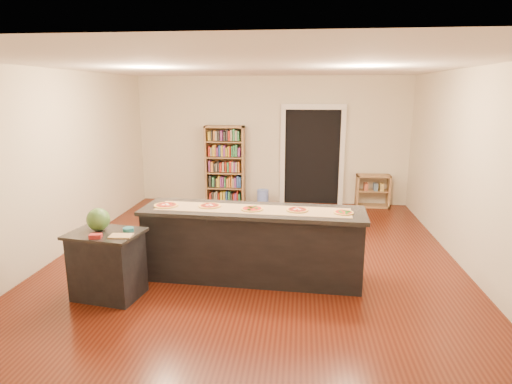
# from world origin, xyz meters

# --- Properties ---
(room) EXTENTS (6.00, 7.00, 2.80)m
(room) POSITION_xyz_m (0.00, 0.00, 1.40)
(room) COLOR beige
(room) RESTS_ON ground
(doorway) EXTENTS (1.40, 0.09, 2.21)m
(doorway) POSITION_xyz_m (0.90, 3.46, 1.20)
(doorway) COLOR black
(doorway) RESTS_ON room
(kitchen_island) EXTENTS (2.93, 0.79, 0.97)m
(kitchen_island) POSITION_xyz_m (0.04, -0.63, 0.49)
(kitchen_island) COLOR black
(kitchen_island) RESTS_ON ground
(side_counter) EXTENTS (0.84, 0.61, 0.83)m
(side_counter) POSITION_xyz_m (-1.65, -1.35, 0.42)
(side_counter) COLOR black
(side_counter) RESTS_ON ground
(bookshelf) EXTENTS (0.87, 0.31, 1.74)m
(bookshelf) POSITION_xyz_m (-1.03, 3.30, 0.87)
(bookshelf) COLOR #9E774C
(bookshelf) RESTS_ON ground
(low_shelf) EXTENTS (0.71, 0.31, 0.71)m
(low_shelf) POSITION_xyz_m (2.23, 3.30, 0.36)
(low_shelf) COLOR #9E774C
(low_shelf) RESTS_ON ground
(waste_bin) EXTENTS (0.25, 0.25, 0.37)m
(waste_bin) POSITION_xyz_m (-0.16, 3.09, 0.18)
(waste_bin) COLOR #6988EB
(waste_bin) RESTS_ON ground
(kraft_paper) EXTENTS (2.56, 0.58, 0.00)m
(kraft_paper) POSITION_xyz_m (0.04, -0.65, 0.97)
(kraft_paper) COLOR #93764C
(kraft_paper) RESTS_ON kitchen_island
(watermelon) EXTENTS (0.28, 0.28, 0.28)m
(watermelon) POSITION_xyz_m (-1.75, -1.30, 0.97)
(watermelon) COLOR #144214
(watermelon) RESTS_ON side_counter
(cutting_board) EXTENTS (0.27, 0.19, 0.02)m
(cutting_board) POSITION_xyz_m (-1.39, -1.49, 0.84)
(cutting_board) COLOR tan
(cutting_board) RESTS_ON side_counter
(package_red) EXTENTS (0.15, 0.12, 0.05)m
(package_red) POSITION_xyz_m (-1.66, -1.57, 0.85)
(package_red) COLOR maroon
(package_red) RESTS_ON side_counter
(package_teal) EXTENTS (0.13, 0.13, 0.05)m
(package_teal) POSITION_xyz_m (-1.38, -1.31, 0.85)
(package_teal) COLOR #195966
(package_teal) RESTS_ON side_counter
(pizza_a) EXTENTS (0.31, 0.31, 0.02)m
(pizza_a) POSITION_xyz_m (-1.13, -0.61, 0.98)
(pizza_a) COLOR tan
(pizza_a) RESTS_ON kitchen_island
(pizza_b) EXTENTS (0.28, 0.28, 0.02)m
(pizza_b) POSITION_xyz_m (-0.54, -0.58, 0.98)
(pizza_b) COLOR tan
(pizza_b) RESTS_ON kitchen_island
(pizza_c) EXTENTS (0.29, 0.29, 0.02)m
(pizza_c) POSITION_xyz_m (0.04, -0.67, 0.98)
(pizza_c) COLOR tan
(pizza_c) RESTS_ON kitchen_island
(pizza_d) EXTENTS (0.28, 0.28, 0.02)m
(pizza_d) POSITION_xyz_m (0.63, -0.66, 0.98)
(pizza_d) COLOR tan
(pizza_d) RESTS_ON kitchen_island
(pizza_e) EXTENTS (0.27, 0.27, 0.02)m
(pizza_e) POSITION_xyz_m (1.21, -0.72, 0.98)
(pizza_e) COLOR tan
(pizza_e) RESTS_ON kitchen_island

